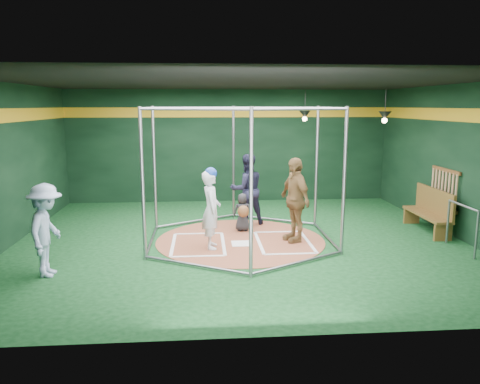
{
  "coord_description": "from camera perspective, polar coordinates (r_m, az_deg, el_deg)",
  "views": [
    {
      "loc": [
        -0.82,
        -10.18,
        3.02
      ],
      "look_at": [
        0.0,
        0.1,
        1.1
      ],
      "focal_mm": 35.0,
      "sensor_mm": 36.0,
      "label": 1
    }
  ],
  "objects": [
    {
      "name": "batter_figure",
      "position": [
        9.89,
        -3.54,
        -1.98
      ],
      "size": [
        0.42,
        0.62,
        1.74
      ],
      "color": "silver",
      "rests_on": "clay_disc"
    },
    {
      "name": "batter_box_left",
      "position": [
        10.37,
        -5.11,
        -6.32
      ],
      "size": [
        1.17,
        1.77,
        0.01
      ],
      "color": "white",
      "rests_on": "clay_disc"
    },
    {
      "name": "batter_box_right",
      "position": [
        10.52,
        5.35,
        -6.08
      ],
      "size": [
        1.17,
        1.77,
        0.01
      ],
      "color": "white",
      "rests_on": "clay_disc"
    },
    {
      "name": "pendant_lamp_near",
      "position": [
        14.11,
        7.9,
        9.31
      ],
      "size": [
        0.34,
        0.34,
        0.9
      ],
      "color": "black",
      "rests_on": "room_shell"
    },
    {
      "name": "batting_cage",
      "position": [
        10.32,
        0.04,
        2.08
      ],
      "size": [
        4.05,
        4.67,
        3.0
      ],
      "color": "gray",
      "rests_on": "ground"
    },
    {
      "name": "room_shell",
      "position": [
        10.3,
        0.04,
        3.49
      ],
      "size": [
        10.1,
        9.1,
        3.53
      ],
      "color": "#0B3314",
      "rests_on": "ground"
    },
    {
      "name": "clay_disc",
      "position": [
        10.65,
        0.04,
        -5.9
      ],
      "size": [
        3.8,
        3.8,
        0.01
      ],
      "primitive_type": "cylinder",
      "color": "#945036",
      "rests_on": "ground"
    },
    {
      "name": "umpire",
      "position": [
        11.85,
        0.86,
        0.32
      ],
      "size": [
        1.0,
        0.86,
        1.81
      ],
      "primitive_type": "imported",
      "rotation": [
        0.0,
        0.0,
        3.36
      ],
      "color": "black",
      "rests_on": "clay_disc"
    },
    {
      "name": "visitor_leopard",
      "position": [
        10.45,
        6.68,
        -0.93
      ],
      "size": [
        0.79,
        1.19,
        1.88
      ],
      "primitive_type": "imported",
      "rotation": [
        0.0,
        0.0,
        -1.25
      ],
      "color": "#A47D46",
      "rests_on": "clay_disc"
    },
    {
      "name": "steel_railing",
      "position": [
        10.79,
        25.46,
        -3.1
      ],
      "size": [
        0.05,
        1.15,
        0.99
      ],
      "color": "gray",
      "rests_on": "ground"
    },
    {
      "name": "dugout_bench",
      "position": [
        12.17,
        22.19,
        -2.02
      ],
      "size": [
        0.42,
        1.81,
        1.05
      ],
      "color": "brown",
      "rests_on": "ground"
    },
    {
      "name": "home_plate",
      "position": [
        10.36,
        0.18,
        -6.3
      ],
      "size": [
        0.43,
        0.43,
        0.01
      ],
      "primitive_type": "cube",
      "color": "white",
      "rests_on": "clay_disc"
    },
    {
      "name": "catcher_figure",
      "position": [
        11.27,
        0.32,
        -2.45
      ],
      "size": [
        0.45,
        0.54,
        0.92
      ],
      "color": "black",
      "rests_on": "clay_disc"
    },
    {
      "name": "bystander_blue",
      "position": [
        8.99,
        -22.55,
        -4.33
      ],
      "size": [
        0.63,
        1.09,
        1.67
      ],
      "primitive_type": "imported",
      "rotation": [
        0.0,
        0.0,
        1.56
      ],
      "color": "#A1B4D5",
      "rests_on": "ground"
    },
    {
      "name": "pendant_lamp_far",
      "position": [
        13.1,
        17.24,
        8.86
      ],
      "size": [
        0.34,
        0.34,
        0.9
      ],
      "color": "black",
      "rests_on": "room_shell"
    },
    {
      "name": "bat_rack",
      "position": [
        12.2,
        23.61,
        0.36
      ],
      "size": [
        0.07,
        1.25,
        0.98
      ],
      "color": "brown",
      "rests_on": "room_shell"
    }
  ]
}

